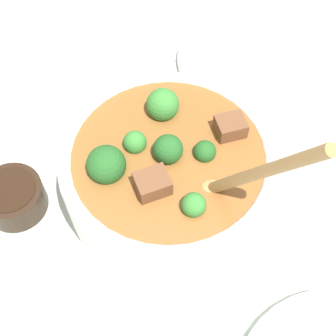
# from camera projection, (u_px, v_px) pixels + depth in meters

# --- Properties ---
(ground_plane) EXTENTS (4.00, 4.00, 0.00)m
(ground_plane) POSITION_uv_depth(u_px,v_px,m) (168.00, 194.00, 0.60)
(ground_plane) COLOR #ADBCAD
(stew_bowl) EXTENTS (0.25, 0.25, 0.25)m
(stew_bowl) POSITION_uv_depth(u_px,v_px,m) (168.00, 171.00, 0.55)
(stew_bowl) COLOR white
(stew_bowl) RESTS_ON ground_plane
(condiment_bowl) EXTENTS (0.08, 0.08, 0.04)m
(condiment_bowl) POSITION_uv_depth(u_px,v_px,m) (13.00, 197.00, 0.57)
(condiment_bowl) COLOR black
(condiment_bowl) RESTS_ON ground_plane
(empty_plate) EXTENTS (0.18, 0.18, 0.02)m
(empty_plate) POSITION_uv_depth(u_px,v_px,m) (238.00, 59.00, 0.71)
(empty_plate) COLOR white
(empty_plate) RESTS_ON ground_plane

